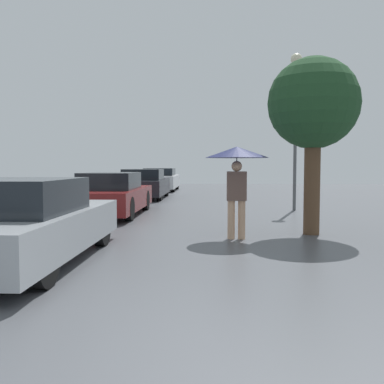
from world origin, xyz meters
name	(u,v)px	position (x,y,z in m)	size (l,w,h in m)	color
ground_plane	(282,379)	(0.00, 0.00, 0.00)	(60.00, 60.00, 0.00)	#4C4F54
pedestrian	(237,161)	(0.02, 5.45, 1.50)	(1.22, 1.22, 1.79)	tan
parked_car_nearest	(21,223)	(-3.24, 3.27, 0.58)	(1.85, 4.27, 1.23)	#9EA3A8
parked_car_second	(112,195)	(-3.31, 9.33, 0.57)	(1.68, 4.43, 1.22)	maroon
parked_car_third	(144,185)	(-3.37, 15.56, 0.60)	(1.84, 4.22, 1.26)	black
parked_car_farthest	(160,180)	(-3.34, 21.35, 0.61)	(1.87, 4.50, 1.27)	silver
tree	(313,106)	(1.61, 6.09, 2.64)	(1.86, 1.86, 3.62)	brown
street_lamp	(296,100)	(2.18, 10.85, 3.49)	(0.36, 0.36, 4.91)	#515456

